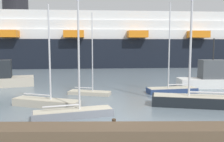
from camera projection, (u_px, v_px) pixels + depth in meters
name	position (u px, v px, depth m)	size (l,w,h in m)	color
ground_plane	(113.00, 120.00, 17.12)	(600.00, 600.00, 0.00)	slate
dock_pier	(114.00, 132.00, 14.03)	(19.53, 1.96, 0.74)	brown
sailboat_0	(46.00, 101.00, 20.67)	(5.89, 3.09, 8.32)	#BCB29E
sailboat_1	(196.00, 99.00, 20.76)	(7.40, 3.11, 13.28)	black
sailboat_3	(172.00, 89.00, 26.53)	(5.49, 2.47, 9.41)	navy
sailboat_4	(90.00, 91.00, 25.54)	(4.48, 2.26, 8.25)	#BCB29E
sailboat_5	(73.00, 110.00, 17.71)	(5.81, 2.83, 10.80)	gray
fishing_boat_1	(211.00, 77.00, 29.72)	(7.28, 2.56, 5.81)	white
cruise_ship	(103.00, 42.00, 58.77)	(111.43, 24.28, 17.58)	black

